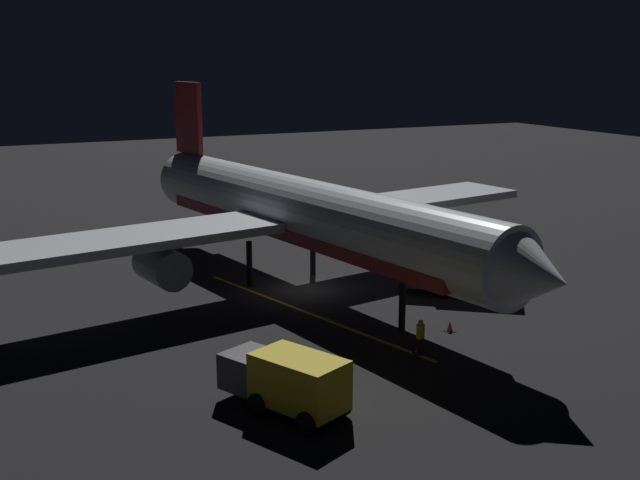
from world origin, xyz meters
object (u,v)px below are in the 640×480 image
Objects in this scene: airliner at (299,213)px; ground_crew_worker at (420,337)px; baggage_truck at (288,382)px; traffic_cone_near_left at (450,327)px; traffic_cone_near_right at (419,349)px; catering_truck at (464,274)px.

airliner is 13.18m from ground_crew_worker.
baggage_truck is 3.35× the size of ground_crew_worker.
airliner is 22.29× the size of ground_crew_worker.
traffic_cone_near_left is 3.65m from traffic_cone_near_right.
airliner is at bearing -70.99° from traffic_cone_near_left.
traffic_cone_near_left is at bearing 48.57° from catering_truck.
airliner is 6.66× the size of baggage_truck.
traffic_cone_near_left is 1.00× the size of traffic_cone_near_right.
ground_crew_worker reaches higher than traffic_cone_near_left.
ground_crew_worker is at bearing 92.18° from airliner.
traffic_cone_near_right is at bearing 42.62° from catering_truck.
traffic_cone_near_right is (7.56, 6.96, -1.02)m from catering_truck.
ground_crew_worker is (7.60, 7.14, -0.38)m from catering_truck.
airliner reaches higher than ground_crew_worker.
catering_truck is at bearing -136.81° from ground_crew_worker.
airliner is 6.00× the size of catering_truck.
airliner is 70.51× the size of traffic_cone_near_right.
baggage_truck is at bearing 64.00° from airliner.
baggage_truck is 0.90× the size of catering_truck.
catering_truck is 10.44m from ground_crew_worker.
catering_truck is at bearing -147.46° from baggage_truck.
traffic_cone_near_left is (-11.19, -4.93, -0.99)m from baggage_truck.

